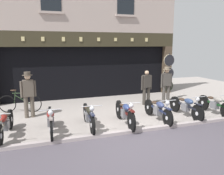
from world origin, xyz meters
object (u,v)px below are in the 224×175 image
object	(u,v)px
advert_board_near	(47,65)
salesman_right	(166,83)
motorcycle_far_left	(5,124)
motorcycle_far_right	(215,104)
salesman_left	(28,92)
motorcycle_center_right	(158,109)
leaning_bicycle	(20,103)
motorcycle_left	(51,120)
motorcycle_right	(186,106)
tyre_sign_pole	(169,74)
motorcycle_center	(125,112)
shopkeeper_center	(146,86)
motorcycle_center_left	(89,115)

from	to	relation	value
advert_board_near	salesman_right	bearing A→B (deg)	-24.35
motorcycle_far_left	motorcycle_far_right	xyz separation A→B (m)	(7.53, -0.18, -0.01)
motorcycle_far_left	advert_board_near	world-z (taller)	advert_board_near
salesman_left	salesman_right	xyz separation A→B (m)	(6.07, 0.26, -0.02)
motorcycle_far_right	advert_board_near	world-z (taller)	advert_board_near
motorcycle_center_right	leaning_bicycle	size ratio (longest dim) A/B	1.22
motorcycle_left	salesman_left	size ratio (longest dim) A/B	1.17
motorcycle_right	salesman_right	world-z (taller)	salesman_right
tyre_sign_pole	motorcycle_right	bearing A→B (deg)	-107.95
tyre_sign_pole	motorcycle_far_right	bearing A→B (deg)	-80.57
salesman_left	motorcycle_center	bearing A→B (deg)	142.91
motorcycle_center	motorcycle_center_right	world-z (taller)	motorcycle_center
motorcycle_far_right	shopkeeper_center	world-z (taller)	shopkeeper_center
motorcycle_left	shopkeeper_center	xyz separation A→B (m)	(4.44, 2.21, 0.42)
motorcycle_far_left	advert_board_near	size ratio (longest dim) A/B	2.04
leaning_bicycle	shopkeeper_center	bearing A→B (deg)	99.23
motorcycle_center_right	salesman_right	xyz separation A→B (m)	(1.72, 2.21, 0.53)
salesman_right	tyre_sign_pole	size ratio (longest dim) A/B	0.74
motorcycle_left	shopkeeper_center	size ratio (longest dim) A/B	1.29
motorcycle_center	tyre_sign_pole	distance (m)	4.32
motorcycle_far_left	shopkeeper_center	distance (m)	6.12
shopkeeper_center	salesman_right	distance (m)	1.03
motorcycle_far_right	shopkeeper_center	xyz separation A→B (m)	(-1.80, 2.29, 0.44)
motorcycle_left	tyre_sign_pole	xyz separation A→B (m)	(5.80, 2.56, 0.89)
motorcycle_center	motorcycle_far_right	world-z (taller)	motorcycle_center
motorcycle_right	motorcycle_center_right	bearing A→B (deg)	2.91
motorcycle_far_left	salesman_right	bearing A→B (deg)	-155.95
salesman_right	advert_board_near	size ratio (longest dim) A/B	1.66
motorcycle_center	advert_board_near	size ratio (longest dim) A/B	2.08
motorcycle_far_right	motorcycle_left	bearing A→B (deg)	1.73
shopkeeper_center	salesman_right	bearing A→B (deg)	173.32
motorcycle_center_left	tyre_sign_pole	world-z (taller)	tyre_sign_pole
motorcycle_left	motorcycle_right	world-z (taller)	motorcycle_left
motorcycle_far_left	motorcycle_center_right	size ratio (longest dim) A/B	1.02
motorcycle_center	salesman_left	bearing A→B (deg)	-26.96
motorcycle_right	motorcycle_far_right	distance (m)	1.26
motorcycle_center_left	shopkeeper_center	world-z (taller)	shopkeeper_center
motorcycle_left	advert_board_near	world-z (taller)	advert_board_near
motorcycle_right	tyre_sign_pole	size ratio (longest dim) A/B	0.89
motorcycle_left	leaning_bicycle	world-z (taller)	leaning_bicycle
motorcycle_center_right	salesman_left	xyz separation A→B (m)	(-4.35, 1.94, 0.55)
salesman_left	leaning_bicycle	bearing A→B (deg)	-72.61
shopkeeper_center	advert_board_near	distance (m)	4.81
salesman_left	motorcycle_center_right	bearing A→B (deg)	151.45
motorcycle_center_right	tyre_sign_pole	world-z (taller)	tyre_sign_pole
motorcycle_center	motorcycle_far_right	xyz separation A→B (m)	(3.79, -0.06, -0.02)
salesman_left	motorcycle_far_left	bearing A→B (deg)	65.00
motorcycle_far_left	leaning_bicycle	xyz separation A→B (m)	(0.32, 2.74, -0.05)
motorcycle_far_right	motorcycle_far_left	bearing A→B (deg)	1.14
motorcycle_center	salesman_left	size ratio (longest dim) A/B	1.23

